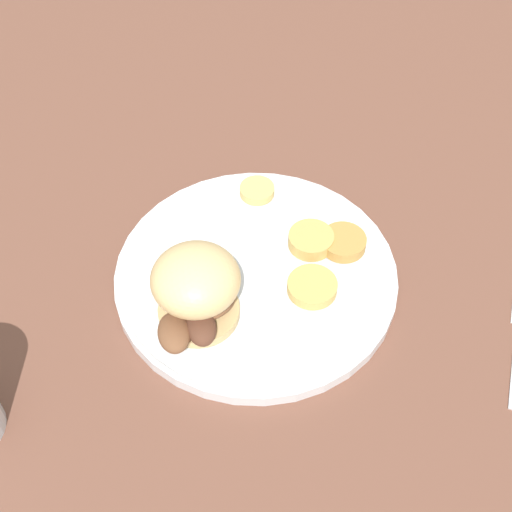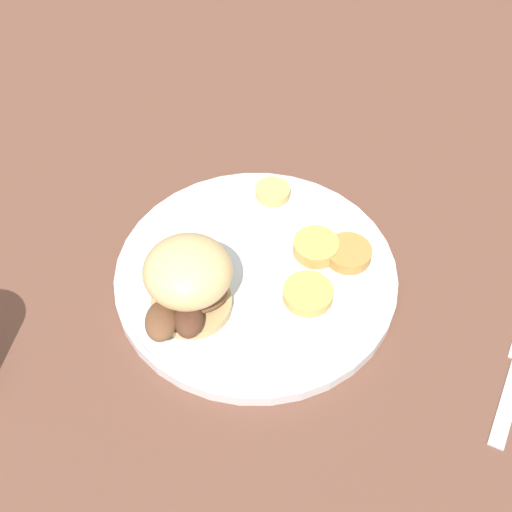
% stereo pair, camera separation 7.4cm
% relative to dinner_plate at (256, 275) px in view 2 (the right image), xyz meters
% --- Properties ---
extents(ground_plane, '(4.00, 4.00, 0.00)m').
position_rel_dinner_plate_xyz_m(ground_plane, '(0.00, 0.00, -0.01)').
color(ground_plane, brown).
extents(dinner_plate, '(0.30, 0.30, 0.02)m').
position_rel_dinner_plate_xyz_m(dinner_plate, '(0.00, 0.00, 0.00)').
color(dinner_plate, white).
rests_on(dinner_plate, ground_plane).
extents(sandwich, '(0.10, 0.09, 0.08)m').
position_rel_dinner_plate_xyz_m(sandwich, '(0.04, -0.07, 0.05)').
color(sandwich, tan).
rests_on(sandwich, dinner_plate).
extents(potato_round_0, '(0.04, 0.04, 0.01)m').
position_rel_dinner_plate_xyz_m(potato_round_0, '(-0.11, 0.03, 0.01)').
color(potato_round_0, '#DBB766').
rests_on(potato_round_0, dinner_plate).
extents(potato_round_1, '(0.05, 0.05, 0.01)m').
position_rel_dinner_plate_xyz_m(potato_round_1, '(0.04, 0.05, 0.01)').
color(potato_round_1, tan).
rests_on(potato_round_1, dinner_plate).
extents(potato_round_2, '(0.05, 0.05, 0.01)m').
position_rel_dinner_plate_xyz_m(potato_round_2, '(-0.01, 0.10, 0.01)').
color(potato_round_2, '#BC8942').
rests_on(potato_round_2, dinner_plate).
extents(potato_round_3, '(0.05, 0.05, 0.02)m').
position_rel_dinner_plate_xyz_m(potato_round_3, '(-0.02, 0.07, 0.01)').
color(potato_round_3, tan).
rests_on(potato_round_3, dinner_plate).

